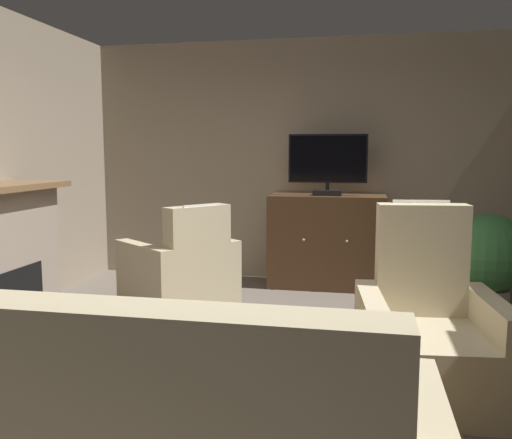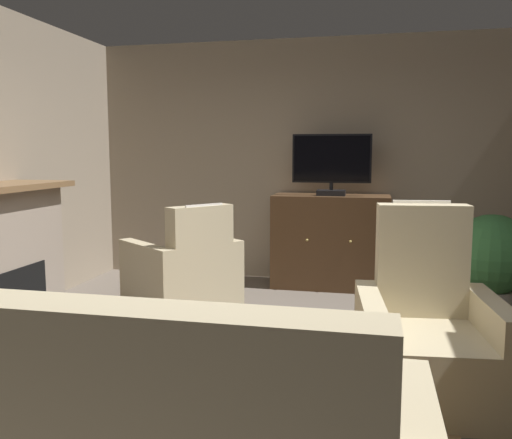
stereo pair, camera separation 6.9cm
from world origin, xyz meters
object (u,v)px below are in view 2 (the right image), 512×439
(tv_remote, at_px, (251,317))
(armchair_facing_sofa, at_px, (427,340))
(television, at_px, (332,163))
(folded_newspaper, at_px, (220,319))
(cat, at_px, (156,331))
(tv_cabinet, at_px, (331,243))
(coffee_table, at_px, (210,328))
(potted_plant_small_fern_corner, at_px, (492,258))
(armchair_near_window, at_px, (184,273))

(tv_remote, xyz_separation_m, armchair_facing_sofa, (1.08, 0.13, -0.11))
(television, height_order, armchair_facing_sofa, television)
(folded_newspaper, height_order, cat, folded_newspaper)
(tv_cabinet, distance_m, coffee_table, 2.88)
(tv_cabinet, relative_size, armchair_facing_sofa, 1.07)
(armchair_facing_sofa, relative_size, cat, 1.85)
(tv_cabinet, height_order, television, television)
(tv_remote, height_order, cat, tv_remote)
(potted_plant_small_fern_corner, xyz_separation_m, cat, (-2.76, -1.47, -0.42))
(television, xyz_separation_m, coffee_table, (-0.52, -2.78, -0.98))
(tv_cabinet, relative_size, folded_newspaper, 4.25)
(armchair_facing_sofa, bearing_deg, tv_cabinet, 107.00)
(tv_remote, distance_m, folded_newspaper, 0.20)
(armchair_near_window, bearing_deg, armchair_facing_sofa, -35.62)
(television, height_order, coffee_table, television)
(television, xyz_separation_m, tv_remote, (-0.28, -2.70, -0.92))
(folded_newspaper, height_order, armchair_facing_sofa, armchair_facing_sofa)
(tv_remote, distance_m, potted_plant_small_fern_corner, 2.81)
(folded_newspaper, bearing_deg, tv_remote, 23.94)
(television, distance_m, armchair_near_window, 1.99)
(armchair_facing_sofa, xyz_separation_m, cat, (-2.01, 0.53, -0.27))
(tv_cabinet, distance_m, television, 0.90)
(armchair_near_window, bearing_deg, television, 38.38)
(cat, bearing_deg, coffee_table, -47.05)
(tv_cabinet, relative_size, potted_plant_small_fern_corner, 1.37)
(tv_cabinet, height_order, folded_newspaper, tv_cabinet)
(tv_cabinet, relative_size, armchair_near_window, 1.03)
(potted_plant_small_fern_corner, bearing_deg, armchair_near_window, -170.58)
(folded_newspaper, distance_m, armchair_facing_sofa, 1.28)
(folded_newspaper, bearing_deg, cat, 143.50)
(folded_newspaper, bearing_deg, tv_cabinet, 88.10)
(coffee_table, bearing_deg, television, 79.31)
(tv_remote, bearing_deg, cat, -37.29)
(coffee_table, distance_m, folded_newspaper, 0.08)
(armchair_near_window, bearing_deg, coffee_table, -65.07)
(television, relative_size, armchair_near_window, 0.69)
(armchair_facing_sofa, bearing_deg, television, 107.33)
(television, xyz_separation_m, potted_plant_small_fern_corner, (1.56, -0.57, -0.87))
(tv_cabinet, height_order, armchair_facing_sofa, armchair_facing_sofa)
(tv_remote, bearing_deg, coffee_table, 14.13)
(television, relative_size, armchair_facing_sofa, 0.72)
(television, relative_size, folded_newspaper, 2.84)
(tv_cabinet, xyz_separation_m, folded_newspaper, (-0.46, -2.81, -0.03))
(coffee_table, relative_size, cat, 1.61)
(coffee_table, distance_m, tv_remote, 0.27)
(tv_remote, relative_size, armchair_near_window, 0.14)
(coffee_table, relative_size, armchair_near_window, 0.84)
(armchair_near_window, xyz_separation_m, cat, (0.12, -0.99, -0.24))
(television, height_order, folded_newspaper, television)
(television, relative_size, tv_remote, 5.02)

